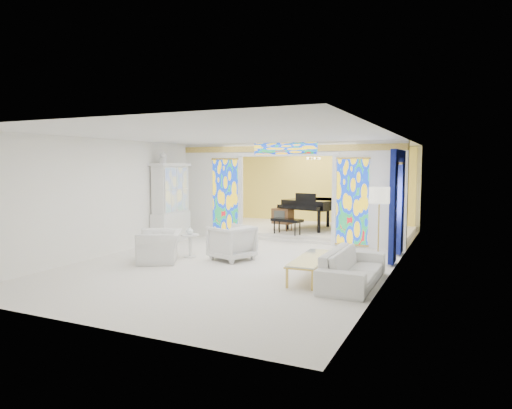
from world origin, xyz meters
The scene contains 24 objects.
floor centered at (0.00, 0.00, 0.00)m, with size 12.00×12.00×0.00m, color white.
ceiling centered at (0.00, 0.00, 3.00)m, with size 7.00×12.00×0.02m, color silver.
wall_back centered at (0.00, 6.00, 1.50)m, with size 7.00×0.02×3.00m, color white.
wall_front centered at (0.00, -6.00, 1.50)m, with size 7.00×0.02×3.00m, color white.
wall_left centered at (-3.50, 0.00, 1.50)m, with size 0.02×12.00×3.00m, color white.
wall_right centered at (3.50, 0.00, 1.50)m, with size 0.02×12.00×3.00m, color white.
partition_wall centered at (0.00, 2.00, 1.65)m, with size 7.00×0.22×3.00m.
stained_glass_left centered at (-2.03, 1.89, 1.30)m, with size 0.90×0.04×2.40m, color gold.
stained_glass_right centered at (2.03, 1.89, 1.30)m, with size 0.90×0.04×2.40m, color gold.
stained_glass_transom centered at (0.00, 1.89, 2.82)m, with size 2.00×0.04×0.34m, color gold.
alcove_platform centered at (0.00, 4.10, 0.09)m, with size 6.80×3.80×0.18m, color white.
gold_curtain_back centered at (0.00, 5.88, 1.50)m, with size 6.70×0.10×2.90m, color #E9D151.
chandelier centered at (0.20, 4.00, 2.55)m, with size 0.48×0.48×0.30m, color gold.
blue_drapes centered at (3.40, 0.70, 1.58)m, with size 0.14×1.85×2.65m.
china_cabinet centered at (-3.22, 0.60, 1.17)m, with size 0.56×1.46×2.72m.
armchair_left centered at (-1.75, -1.94, 0.37)m, with size 1.14×1.00×0.74m, color white.
armchair_right centered at (-0.28, -1.01, 0.43)m, with size 0.91×0.94×0.86m, color silver.
sofa centered at (2.95, -2.08, 0.34)m, with size 2.31×0.90×0.67m, color white.
side_table centered at (-1.39, -1.17, 0.38)m, with size 0.52×0.52×0.59m.
vase centered at (-1.39, -1.17, 0.69)m, with size 0.18×0.18×0.19m, color white.
coffee_table centered at (2.08, -1.95, 0.40)m, with size 0.71×1.98×0.44m.
floor_lamp centered at (3.16, -0.47, 1.57)m, with size 0.57×0.57×1.84m.
grand_piano centered at (0.48, 4.00, 1.01)m, with size 2.40×3.20×1.23m.
tv_console centered at (-0.53, 3.06, 0.65)m, with size 0.69×0.52×0.73m.
Camera 1 is at (4.89, -10.85, 2.34)m, focal length 32.00 mm.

